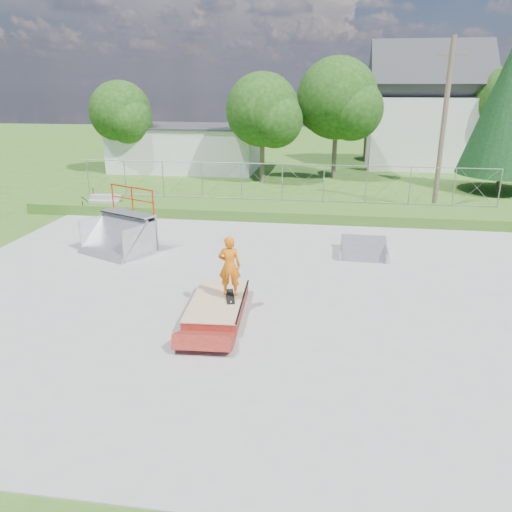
{
  "coord_description": "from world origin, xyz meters",
  "views": [
    {
      "loc": [
        2.26,
        -13.42,
        5.96
      ],
      "look_at": [
        0.21,
        0.41,
        1.1
      ],
      "focal_mm": 35.0,
      "sensor_mm": 36.0,
      "label": 1
    }
  ],
  "objects": [
    {
      "name": "ground",
      "position": [
        0.0,
        0.0,
        0.0
      ],
      "size": [
        120.0,
        120.0,
        0.0
      ],
      "primitive_type": "plane",
      "color": "#315819",
      "rests_on": "ground"
    },
    {
      "name": "concrete_pad",
      "position": [
        0.0,
        0.0,
        0.02
      ],
      "size": [
        20.0,
        16.0,
        0.04
      ],
      "primitive_type": "cube",
      "color": "gray",
      "rests_on": "ground"
    },
    {
      "name": "grass_berm",
      "position": [
        0.0,
        9.5,
        0.25
      ],
      "size": [
        24.0,
        3.0,
        0.5
      ],
      "primitive_type": "cube",
      "color": "#315819",
      "rests_on": "ground"
    },
    {
      "name": "grind_box",
      "position": [
        -0.58,
        -1.37,
        0.21
      ],
      "size": [
        1.55,
        2.95,
        0.43
      ],
      "rotation": [
        0.0,
        0.0,
        0.06
      ],
      "color": "maroon",
      "rests_on": "concrete_pad"
    },
    {
      "name": "quarter_pipe",
      "position": [
        -5.4,
        3.15,
        1.16
      ],
      "size": [
        2.92,
        2.75,
        2.31
      ],
      "primitive_type": null,
      "rotation": [
        0.0,
        0.0,
        -0.43
      ],
      "color": "#9EA0A5",
      "rests_on": "concrete_pad"
    },
    {
      "name": "flat_bank_ramp",
      "position": [
        3.61,
        4.12,
        0.25
      ],
      "size": [
        1.73,
        1.83,
        0.51
      ],
      "primitive_type": null,
      "rotation": [
        0.0,
        0.0,
        -0.04
      ],
      "color": "#9EA0A5",
      "rests_on": "concrete_pad"
    },
    {
      "name": "skateboard",
      "position": [
        -0.25,
        -1.26,
        0.47
      ],
      "size": [
        0.42,
        0.82,
        0.13
      ],
      "primitive_type": "cube",
      "rotation": [
        0.14,
        0.0,
        0.26
      ],
      "color": "black",
      "rests_on": "grind_box"
    },
    {
      "name": "skater",
      "position": [
        -0.25,
        -1.26,
        1.3
      ],
      "size": [
        0.63,
        0.44,
        1.65
      ],
      "primitive_type": "imported",
      "rotation": [
        0.0,
        0.0,
        3.21
      ],
      "color": "orange",
      "rests_on": "grind_box"
    },
    {
      "name": "concrete_stairs",
      "position": [
        -8.5,
        8.7,
        0.4
      ],
      "size": [
        1.5,
        1.6,
        0.8
      ],
      "primitive_type": null,
      "color": "gray",
      "rests_on": "ground"
    },
    {
      "name": "chain_link_fence",
      "position": [
        0.0,
        10.5,
        1.4
      ],
      "size": [
        20.0,
        0.06,
        1.8
      ],
      "primitive_type": null,
      "color": "gray",
      "rests_on": "grass_berm"
    },
    {
      "name": "utility_building_flat",
      "position": [
        -8.0,
        22.0,
        1.5
      ],
      "size": [
        10.0,
        6.0,
        3.0
      ],
      "primitive_type": "cube",
      "color": "silver",
      "rests_on": "ground"
    },
    {
      "name": "gable_house",
      "position": [
        9.0,
        26.0,
        3.84
      ],
      "size": [
        8.4,
        6.08,
        8.94
      ],
      "color": "silver",
      "rests_on": "ground"
    },
    {
      "name": "utility_pole",
      "position": [
        7.5,
        12.0,
        4.0
      ],
      "size": [
        0.24,
        0.24,
        8.0
      ],
      "primitive_type": "cylinder",
      "color": "brown",
      "rests_on": "ground"
    },
    {
      "name": "tree_left_near",
      "position": [
        -1.75,
        17.83,
        4.24
      ],
      "size": [
        4.76,
        4.48,
        6.65
      ],
      "color": "brown",
      "rests_on": "ground"
    },
    {
      "name": "tree_center",
      "position": [
        2.78,
        19.81,
        4.85
      ],
      "size": [
        5.44,
        5.12,
        7.6
      ],
      "color": "brown",
      "rests_on": "ground"
    },
    {
      "name": "tree_left_far",
      "position": [
        -11.77,
        19.85,
        3.94
      ],
      "size": [
        4.42,
        4.16,
        6.18
      ],
      "color": "brown",
      "rests_on": "ground"
    },
    {
      "name": "tree_back_mid",
      "position": [
        5.21,
        27.86,
        3.63
      ],
      "size": [
        4.08,
        3.84,
        5.7
      ],
      "color": "brown",
      "rests_on": "ground"
    },
    {
      "name": "conifer_tree",
      "position": [
        12.0,
        17.0,
        5.05
      ],
      "size": [
        5.04,
        5.04,
        9.1
      ],
      "color": "brown",
      "rests_on": "ground"
    }
  ]
}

